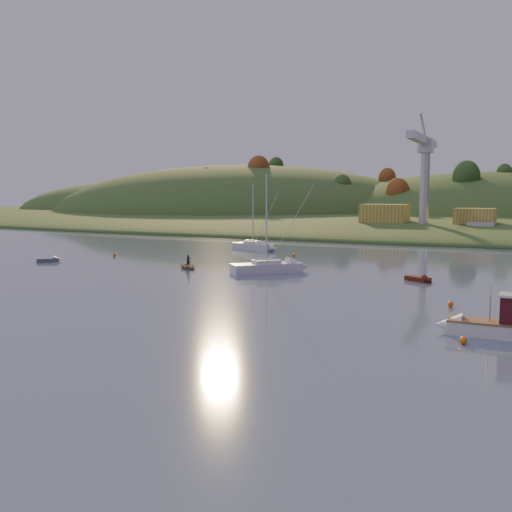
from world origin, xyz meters
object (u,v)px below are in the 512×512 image
at_px(fishing_boat, 483,323).
at_px(grey_dinghy, 52,260).
at_px(sailboat_far, 253,246).
at_px(red_tender, 422,280).
at_px(sailboat_near, 266,267).
at_px(canoe, 188,266).

xyz_separation_m(fishing_boat, grey_dinghy, (-59.29, 18.61, -0.63)).
distance_m(fishing_boat, sailboat_far, 62.74).
relative_size(fishing_boat, sailboat_far, 0.55).
bearing_deg(grey_dinghy, red_tender, -40.70).
bearing_deg(sailboat_far, grey_dinghy, -105.28).
xyz_separation_m(sailboat_near, grey_dinghy, (-32.67, -3.00, -0.52)).
distance_m(fishing_boat, canoe, 42.76).
height_order(fishing_boat, sailboat_far, sailboat_far).
distance_m(canoe, red_tender, 29.33).
bearing_deg(sailboat_near, red_tender, -42.08).
bearing_deg(sailboat_near, grey_dinghy, 139.23).
xyz_separation_m(sailboat_near, red_tender, (18.47, 1.27, -0.53)).
xyz_separation_m(canoe, red_tender, (29.25, 2.16, -0.08)).
bearing_deg(fishing_boat, sailboat_far, -49.24).
bearing_deg(sailboat_near, sailboat_far, 73.91).
xyz_separation_m(fishing_boat, sailboat_far, (-41.34, 47.20, -0.14)).
distance_m(sailboat_far, canoe, 26.77).
bearing_deg(red_tender, fishing_boat, -38.18).
relative_size(sailboat_near, grey_dinghy, 3.73).
bearing_deg(red_tender, sailboat_near, -143.85).
relative_size(canoe, grey_dinghy, 0.98).
relative_size(fishing_boat, red_tender, 1.76).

